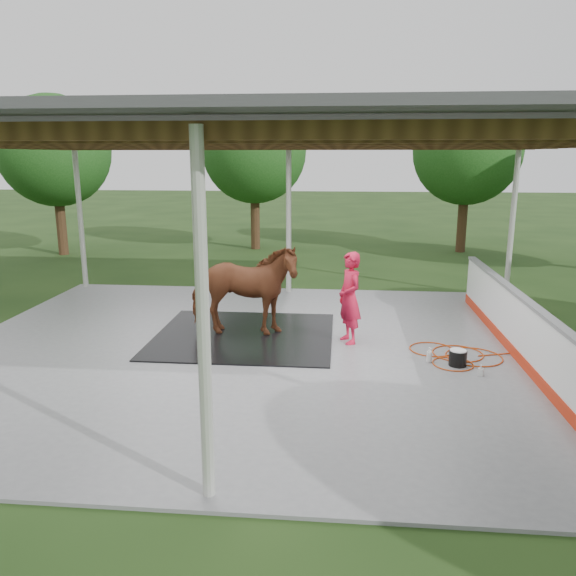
# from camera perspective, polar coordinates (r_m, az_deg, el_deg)

# --- Properties ---
(ground) EXTENTS (100.00, 100.00, 0.00)m
(ground) POSITION_cam_1_polar(r_m,az_deg,el_deg) (10.71, -2.24, -6.46)
(ground) COLOR #1E3814
(concrete_slab) EXTENTS (12.00, 10.00, 0.05)m
(concrete_slab) POSITION_cam_1_polar(r_m,az_deg,el_deg) (10.70, -2.25, -6.34)
(concrete_slab) COLOR slate
(concrete_slab) RESTS_ON ground
(pavilion_structure) EXTENTS (12.60, 10.60, 4.05)m
(pavilion_structure) POSITION_cam_1_polar(r_m,az_deg,el_deg) (10.09, -2.45, 15.26)
(pavilion_structure) COLOR beige
(pavilion_structure) RESTS_ON ground
(dasher_board) EXTENTS (0.16, 8.00, 1.15)m
(dasher_board) POSITION_cam_1_polar(r_m,az_deg,el_deg) (10.93, 22.43, -3.81)
(dasher_board) COLOR red
(dasher_board) RESTS_ON concrete_slab
(tree_belt) EXTENTS (28.00, 28.00, 5.80)m
(tree_belt) POSITION_cam_1_polar(r_m,az_deg,el_deg) (10.94, -0.19, 14.18)
(tree_belt) COLOR #382314
(tree_belt) RESTS_ON ground
(rubber_mat) EXTENTS (3.56, 3.34, 0.03)m
(rubber_mat) POSITION_cam_1_polar(r_m,az_deg,el_deg) (11.48, -4.47, -4.80)
(rubber_mat) COLOR black
(rubber_mat) RESTS_ON concrete_slab
(horse) EXTENTS (2.23, 1.09, 1.86)m
(horse) POSITION_cam_1_polar(r_m,az_deg,el_deg) (11.22, -4.55, -0.22)
(horse) COLOR brown
(horse) RESTS_ON rubber_mat
(handler) EXTENTS (0.65, 0.77, 1.79)m
(handler) POSITION_cam_1_polar(r_m,az_deg,el_deg) (10.89, 6.28, -1.00)
(handler) COLOR red
(handler) RESTS_ON concrete_slab
(wash_bucket) EXTENTS (0.31, 0.31, 0.28)m
(wash_bucket) POSITION_cam_1_polar(r_m,az_deg,el_deg) (10.27, 16.87, -6.77)
(wash_bucket) COLOR black
(wash_bucket) RESTS_ON concrete_slab
(soap_bottle_a) EXTENTS (0.14, 0.14, 0.27)m
(soap_bottle_a) POSITION_cam_1_polar(r_m,az_deg,el_deg) (10.29, 14.15, -6.61)
(soap_bottle_a) COLOR silver
(soap_bottle_a) RESTS_ON concrete_slab
(soap_bottle_b) EXTENTS (0.11, 0.12, 0.19)m
(soap_bottle_b) POSITION_cam_1_polar(r_m,az_deg,el_deg) (9.94, 19.00, -7.90)
(soap_bottle_b) COLOR #338CD8
(soap_bottle_b) RESTS_ON concrete_slab
(hose_coil) EXTENTS (2.41, 1.52, 0.02)m
(hose_coil) POSITION_cam_1_polar(r_m,az_deg,el_deg) (10.78, 16.77, -6.55)
(hose_coil) COLOR #B53C0C
(hose_coil) RESTS_ON concrete_slab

